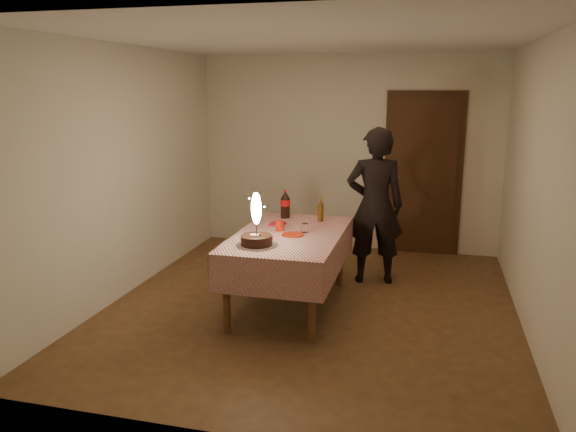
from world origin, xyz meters
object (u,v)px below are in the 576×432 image
(dining_table, at_px, (289,243))
(birthday_cake, at_px, (257,233))
(red_plate, at_px, (293,235))
(red_cup, at_px, (280,226))
(photographer, at_px, (375,206))
(cola_bottle, at_px, (285,204))
(amber_bottle_right, at_px, (321,210))
(clear_cup, at_px, (305,228))

(dining_table, bearing_deg, birthday_cake, -110.05)
(red_plate, bearing_deg, birthday_cake, -117.98)
(red_cup, relative_size, photographer, 0.06)
(dining_table, bearing_deg, cola_bottle, 108.08)
(red_plate, bearing_deg, photographer, 56.52)
(amber_bottle_right, xyz_separation_m, photographer, (0.54, 0.40, -0.00))
(dining_table, xyz_separation_m, photographer, (0.73, 0.97, 0.22))
(birthday_cake, height_order, cola_bottle, birthday_cake)
(dining_table, bearing_deg, red_cup, 147.79)
(dining_table, xyz_separation_m, birthday_cake, (-0.18, -0.49, 0.22))
(dining_table, relative_size, birthday_cake, 3.53)
(cola_bottle, bearing_deg, clear_cup, -58.24)
(dining_table, bearing_deg, amber_bottle_right, 70.93)
(amber_bottle_right, bearing_deg, cola_bottle, 171.63)
(clear_cup, bearing_deg, red_plate, -123.64)
(clear_cup, bearing_deg, birthday_cake, -119.36)
(cola_bottle, xyz_separation_m, amber_bottle_right, (0.40, -0.06, -0.03))
(cola_bottle, xyz_separation_m, photographer, (0.94, 0.34, -0.04))
(red_plate, xyz_separation_m, photographer, (0.68, 1.03, 0.11))
(photographer, bearing_deg, cola_bottle, -160.01)
(birthday_cake, relative_size, cola_bottle, 1.54)
(photographer, bearing_deg, amber_bottle_right, -143.14)
(clear_cup, bearing_deg, dining_table, -151.86)
(dining_table, relative_size, amber_bottle_right, 6.75)
(cola_bottle, bearing_deg, red_plate, -69.53)
(red_cup, height_order, clear_cup, red_cup)
(clear_cup, relative_size, photographer, 0.05)
(cola_bottle, bearing_deg, photographer, 19.99)
(cola_bottle, distance_m, photographer, 1.00)
(clear_cup, xyz_separation_m, cola_bottle, (-0.35, 0.56, 0.11))
(dining_table, relative_size, photographer, 0.98)
(birthday_cake, xyz_separation_m, clear_cup, (0.32, 0.57, -0.07))
(dining_table, distance_m, red_cup, 0.20)
(photographer, bearing_deg, red_cup, -133.25)
(clear_cup, height_order, cola_bottle, cola_bottle)
(birthday_cake, distance_m, red_plate, 0.50)
(dining_table, height_order, birthday_cake, birthday_cake)
(birthday_cake, xyz_separation_m, photographer, (0.91, 1.47, 0.00))
(red_plate, relative_size, clear_cup, 2.44)
(red_cup, bearing_deg, amber_bottle_right, 57.99)
(cola_bottle, relative_size, photographer, 0.18)
(red_plate, distance_m, red_cup, 0.22)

